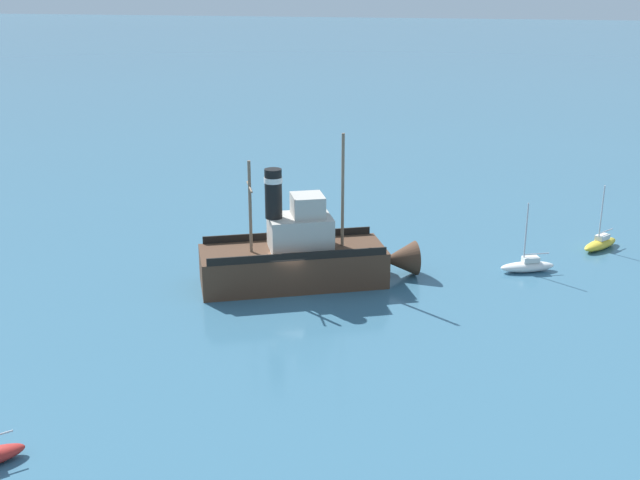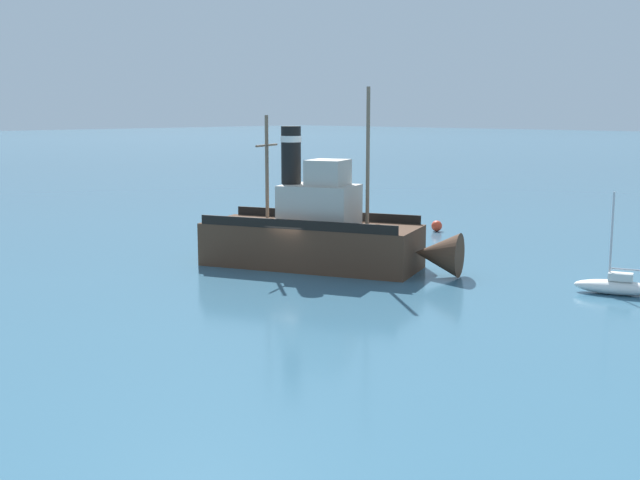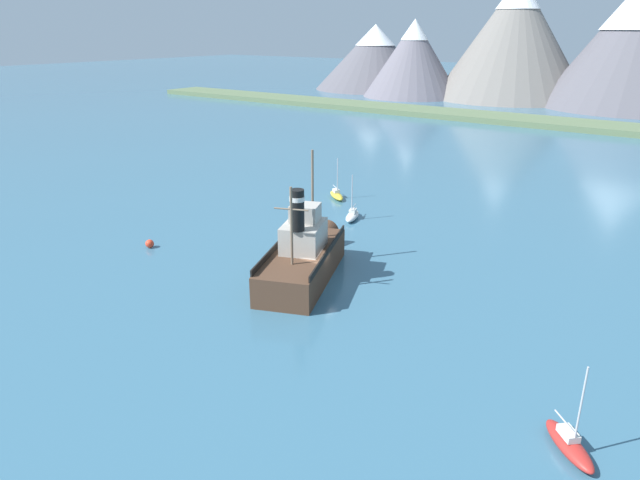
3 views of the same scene
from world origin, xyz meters
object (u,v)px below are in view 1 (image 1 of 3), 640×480
at_px(mooring_buoy, 302,209).
at_px(old_tugboat, 302,257).
at_px(sailboat_white, 528,266).
at_px(sailboat_yellow, 600,243).

bearing_deg(mooring_buoy, old_tugboat, 11.84).
bearing_deg(old_tugboat, sailboat_white, 108.17).
bearing_deg(sailboat_yellow, mooring_buoy, -101.56).
xyz_separation_m(old_tugboat, sailboat_white, (-4.84, 14.76, -1.40)).
bearing_deg(mooring_buoy, sailboat_yellow, 78.44).
relative_size(sailboat_yellow, sailboat_white, 1.00).
relative_size(old_tugboat, mooring_buoy, 18.77).
relative_size(sailboat_white, mooring_buoy, 6.29).
bearing_deg(sailboat_yellow, sailboat_white, -43.75).
distance_m(old_tugboat, sailboat_yellow, 23.00).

